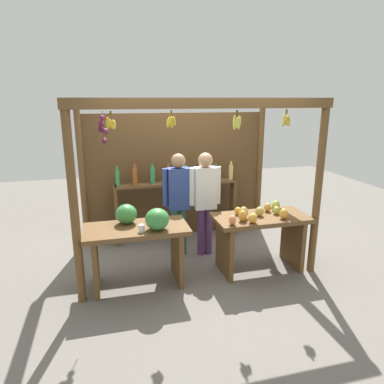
# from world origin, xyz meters

# --- Properties ---
(ground_plane) EXTENTS (12.00, 12.00, 0.00)m
(ground_plane) POSITION_xyz_m (0.00, 0.00, 0.00)
(ground_plane) COLOR slate
(ground_plane) RESTS_ON ground
(market_stall) EXTENTS (3.19, 1.90, 2.35)m
(market_stall) POSITION_xyz_m (-0.00, 0.42, 1.36)
(market_stall) COLOR brown
(market_stall) RESTS_ON ground
(fruit_counter_left) EXTENTS (1.29, 0.70, 1.06)m
(fruit_counter_left) POSITION_xyz_m (-0.82, -0.68, 0.67)
(fruit_counter_left) COLOR brown
(fruit_counter_left) RESTS_ON ground
(fruit_counter_right) EXTENTS (1.29, 0.64, 0.95)m
(fruit_counter_right) POSITION_xyz_m (0.84, -0.68, 0.60)
(fruit_counter_right) COLOR brown
(fruit_counter_right) RESTS_ON ground
(bottle_shelf_unit) EXTENTS (2.05, 0.22, 1.34)m
(bottle_shelf_unit) POSITION_xyz_m (-0.05, 0.67, 0.82)
(bottle_shelf_unit) COLOR brown
(bottle_shelf_unit) RESTS_ON ground
(vendor_man) EXTENTS (0.48, 0.21, 1.57)m
(vendor_man) POSITION_xyz_m (-0.14, 0.09, 0.94)
(vendor_man) COLOR #315E49
(vendor_man) RESTS_ON ground
(vendor_woman) EXTENTS (0.48, 0.21, 1.58)m
(vendor_woman) POSITION_xyz_m (0.24, -0.01, 0.95)
(vendor_woman) COLOR #563063
(vendor_woman) RESTS_ON ground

